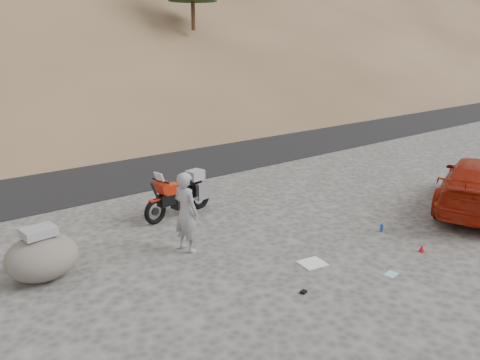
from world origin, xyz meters
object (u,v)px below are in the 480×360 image
(motorcycle, at_px, (182,194))
(man, at_px, (187,250))
(boulder, at_px, (42,256))
(red_car, at_px, (477,208))

(motorcycle, bearing_deg, man, -129.37)
(boulder, bearing_deg, motorcycle, 18.76)
(motorcycle, xyz_separation_m, boulder, (-3.95, -1.34, -0.10))
(motorcycle, bearing_deg, red_car, -45.56)
(motorcycle, relative_size, red_car, 0.46)
(man, distance_m, red_car, 8.18)
(man, height_order, boulder, boulder)
(motorcycle, relative_size, man, 1.25)
(red_car, height_order, boulder, boulder)
(red_car, bearing_deg, motorcycle, 34.20)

